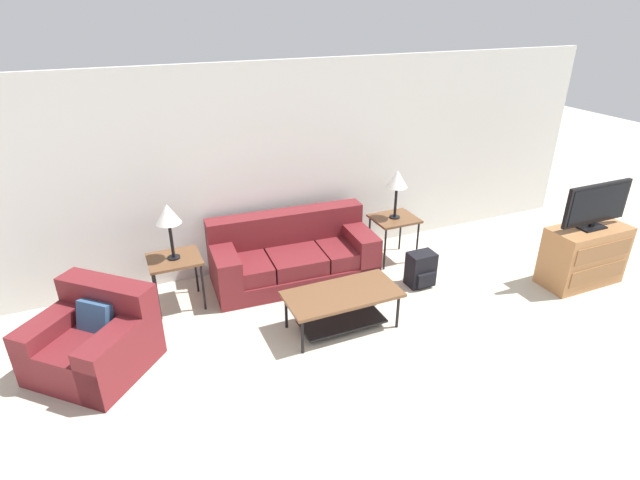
% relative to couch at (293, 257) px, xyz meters
% --- Properties ---
extents(wall_back, '(8.95, 0.06, 2.60)m').
position_rel_couch_xyz_m(wall_back, '(0.30, 0.54, 1.00)').
color(wall_back, silver).
rests_on(wall_back, ground_plane).
extents(couch, '(2.06, 0.98, 0.82)m').
position_rel_couch_xyz_m(couch, '(0.00, 0.00, 0.00)').
color(couch, maroon).
rests_on(couch, ground_plane).
extents(armchair, '(1.33, 1.33, 0.80)m').
position_rel_couch_xyz_m(armchair, '(-2.34, -0.83, -0.01)').
color(armchair, maroon).
rests_on(armchair, ground_plane).
extents(coffee_table, '(1.22, 0.60, 0.44)m').
position_rel_couch_xyz_m(coffee_table, '(0.11, -1.21, 0.03)').
color(coffee_table, brown).
rests_on(coffee_table, ground_plane).
extents(side_table_left, '(0.58, 0.50, 0.62)m').
position_rel_couch_xyz_m(side_table_left, '(-1.43, -0.06, 0.26)').
color(side_table_left, brown).
rests_on(side_table_left, ground_plane).
extents(side_table_right, '(0.58, 0.50, 0.62)m').
position_rel_couch_xyz_m(side_table_right, '(1.43, -0.06, 0.26)').
color(side_table_right, brown).
rests_on(side_table_right, ground_plane).
extents(table_lamp_left, '(0.27, 0.27, 0.65)m').
position_rel_couch_xyz_m(table_lamp_left, '(-1.43, -0.06, 0.84)').
color(table_lamp_left, black).
rests_on(table_lamp_left, side_table_left).
extents(table_lamp_right, '(0.27, 0.27, 0.65)m').
position_rel_couch_xyz_m(table_lamp_right, '(1.43, -0.06, 0.84)').
color(table_lamp_right, black).
rests_on(table_lamp_right, side_table_right).
extents(tv_console, '(1.02, 0.49, 0.75)m').
position_rel_couch_xyz_m(tv_console, '(3.27, -1.52, 0.08)').
color(tv_console, '#A87042').
rests_on(tv_console, ground_plane).
extents(television, '(0.96, 0.20, 0.56)m').
position_rel_couch_xyz_m(television, '(3.27, -1.52, 0.75)').
color(television, black).
rests_on(television, tv_console).
extents(backpack, '(0.33, 0.31, 0.43)m').
position_rel_couch_xyz_m(backpack, '(1.39, -0.79, -0.09)').
color(backpack, black).
rests_on(backpack, ground_plane).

